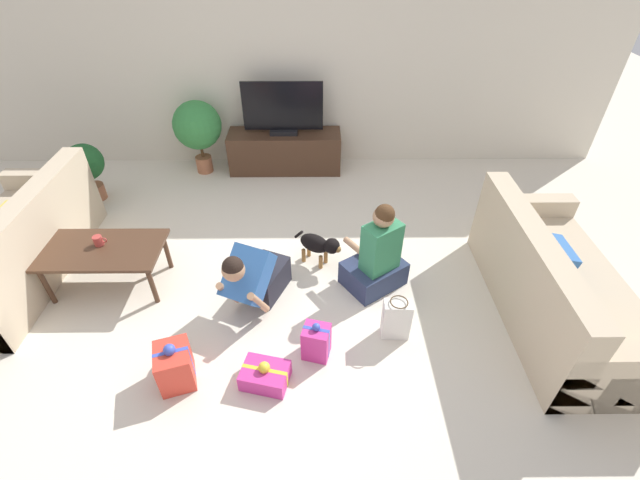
{
  "coord_description": "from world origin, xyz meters",
  "views": [
    {
      "loc": [
        0.41,
        -2.79,
        2.82
      ],
      "look_at": [
        0.44,
        0.21,
        0.45
      ],
      "focal_mm": 24.0,
      "sensor_mm": 36.0,
      "label": 1
    }
  ],
  "objects": [
    {
      "name": "ground_plane",
      "position": [
        0.0,
        0.0,
        0.0
      ],
      "size": [
        16.0,
        16.0,
        0.0
      ],
      "primitive_type": "plane",
      "color": "beige"
    },
    {
      "name": "wall_back",
      "position": [
        0.0,
        2.63,
        1.3
      ],
      "size": [
        8.4,
        0.06,
        2.6
      ],
      "color": "beige",
      "rests_on": "ground_plane"
    },
    {
      "name": "sofa_left",
      "position": [
        -2.4,
        0.31,
        0.29
      ],
      "size": [
        0.9,
        1.94,
        0.84
      ],
      "rotation": [
        0.0,
        0.0,
        -1.57
      ],
      "color": "#C6B293",
      "rests_on": "ground_plane"
    },
    {
      "name": "sofa_right",
      "position": [
        2.4,
        -0.24,
        0.29
      ],
      "size": [
        0.9,
        1.94,
        0.84
      ],
      "rotation": [
        0.0,
        0.0,
        1.57
      ],
      "color": "#C6B293",
      "rests_on": "ground_plane"
    },
    {
      "name": "coffee_table",
      "position": [
        -1.49,
        0.14,
        0.38
      ],
      "size": [
        1.04,
        0.59,
        0.43
      ],
      "color": "#472D1E",
      "rests_on": "ground_plane"
    },
    {
      "name": "tv_console",
      "position": [
        -0.0,
        2.34,
        0.26
      ],
      "size": [
        1.44,
        0.45,
        0.51
      ],
      "color": "#472D1E",
      "rests_on": "ground_plane"
    },
    {
      "name": "tv",
      "position": [
        -0.0,
        2.34,
        0.8
      ],
      "size": [
        0.99,
        0.2,
        0.65
      ],
      "color": "black",
      "rests_on": "tv_console"
    },
    {
      "name": "potted_plant_back_left",
      "position": [
        -1.07,
        2.29,
        0.62
      ],
      "size": [
        0.6,
        0.6,
        0.95
      ],
      "color": "#A36042",
      "rests_on": "ground_plane"
    },
    {
      "name": "potted_plant_corner_left",
      "position": [
        -2.25,
        1.63,
        0.44
      ],
      "size": [
        0.42,
        0.42,
        0.7
      ],
      "color": "#A36042",
      "rests_on": "ground_plane"
    },
    {
      "name": "person_kneeling",
      "position": [
        -0.12,
        -0.12,
        0.32
      ],
      "size": [
        0.58,
        0.79,
        0.74
      ],
      "rotation": [
        0.0,
        0.0,
        -0.41
      ],
      "color": "#23232D",
      "rests_on": "ground_plane"
    },
    {
      "name": "person_sitting",
      "position": [
        0.95,
        0.11,
        0.32
      ],
      "size": [
        0.66,
        0.63,
        0.91
      ],
      "rotation": [
        0.0,
        0.0,
        3.75
      ],
      "color": "#283351",
      "rests_on": "ground_plane"
    },
    {
      "name": "dog",
      "position": [
        0.44,
        0.41,
        0.24
      ],
      "size": [
        0.46,
        0.32,
        0.36
      ],
      "rotation": [
        0.0,
        0.0,
        1.03
      ],
      "color": "black",
      "rests_on": "ground_plane"
    },
    {
      "name": "gift_box_a",
      "position": [
        0.02,
        -0.93,
        0.08
      ],
      "size": [
        0.39,
        0.32,
        0.21
      ],
      "rotation": [
        0.0,
        0.0,
        -0.23
      ],
      "color": "#CC3389",
      "rests_on": "ground_plane"
    },
    {
      "name": "gift_box_b",
      "position": [
        -0.63,
        -0.9,
        0.17
      ],
      "size": [
        0.32,
        0.34,
        0.4
      ],
      "rotation": [
        0.0,
        0.0,
        0.3
      ],
      "color": "red",
      "rests_on": "ground_plane"
    },
    {
      "name": "gift_box_c",
      "position": [
        0.4,
        -0.68,
        0.15
      ],
      "size": [
        0.24,
        0.22,
        0.35
      ],
      "rotation": [
        0.0,
        0.0,
        -0.25
      ],
      "color": "#CC3389",
      "rests_on": "ground_plane"
    },
    {
      "name": "gift_bag_a",
      "position": [
        1.05,
        -0.49,
        0.19
      ],
      "size": [
        0.23,
        0.15,
        0.39
      ],
      "rotation": [
        0.0,
        0.0,
        -0.04
      ],
      "color": "white",
      "rests_on": "ground_plane"
    },
    {
      "name": "mug",
      "position": [
        -1.52,
        0.19,
        0.47
      ],
      "size": [
        0.12,
        0.08,
        0.09
      ],
      "color": "#B23D38",
      "rests_on": "coffee_table"
    }
  ]
}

